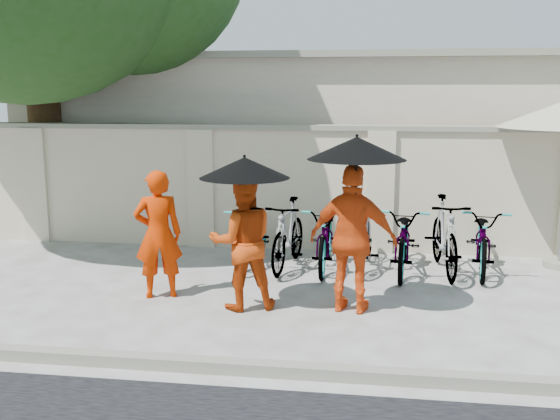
# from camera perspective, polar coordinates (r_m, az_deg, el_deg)

# --- Properties ---
(ground) EXTENTS (80.00, 80.00, 0.00)m
(ground) POSITION_cam_1_polar(r_m,az_deg,el_deg) (7.77, -5.78, -8.98)
(ground) COLOR #ADADAB
(kerb) EXTENTS (40.00, 0.16, 0.12)m
(kerb) POSITION_cam_1_polar(r_m,az_deg,el_deg) (6.23, -9.61, -13.63)
(kerb) COLOR gray
(kerb) RESTS_ON ground
(compound_wall) EXTENTS (20.00, 0.30, 2.00)m
(compound_wall) POSITION_cam_1_polar(r_m,az_deg,el_deg) (10.45, 3.64, 1.84)
(compound_wall) COLOR beige
(compound_wall) RESTS_ON ground
(building_behind) EXTENTS (14.00, 6.00, 3.20)m
(building_behind) POSITION_cam_1_polar(r_m,az_deg,el_deg) (14.13, 8.94, 6.51)
(building_behind) COLOR beige
(building_behind) RESTS_ON ground
(monk_left) EXTENTS (0.71, 0.59, 1.65)m
(monk_left) POSITION_cam_1_polar(r_m,az_deg,el_deg) (8.11, -11.08, -2.19)
(monk_left) COLOR #C72900
(monk_left) RESTS_ON ground
(monk_center) EXTENTS (0.97, 0.86, 1.67)m
(monk_center) POSITION_cam_1_polar(r_m,az_deg,el_deg) (7.55, -3.44, -2.91)
(monk_center) COLOR #B6370A
(monk_center) RESTS_ON ground
(parasol_center) EXTENTS (1.07, 1.07, 0.92)m
(parasol_center) POSITION_cam_1_polar(r_m,az_deg,el_deg) (7.30, -3.26, 3.89)
(parasol_center) COLOR black
(parasol_center) RESTS_ON ground
(monk_right) EXTENTS (1.11, 0.64, 1.79)m
(monk_right) POSITION_cam_1_polar(r_m,az_deg,el_deg) (7.45, 6.69, -2.68)
(monk_right) COLOR #D64310
(monk_right) RESTS_ON ground
(parasol_right) EXTENTS (1.14, 1.14, 1.10)m
(parasol_right) POSITION_cam_1_polar(r_m,az_deg,el_deg) (7.20, 7.03, 5.63)
(parasol_right) COLOR black
(parasol_right) RESTS_ON ground
(bike_0) EXTENTS (0.73, 1.78, 0.91)m
(bike_0) POSITION_cam_1_polar(r_m,az_deg,el_deg) (9.55, -2.54, -2.32)
(bike_0) COLOR #999999
(bike_0) RESTS_ON ground
(bike_1) EXTENTS (0.72, 1.79, 1.04)m
(bike_1) POSITION_cam_1_polar(r_m,az_deg,el_deg) (9.32, 0.76, -2.23)
(bike_1) COLOR #999999
(bike_1) RESTS_ON ground
(bike_2) EXTENTS (0.66, 1.86, 0.97)m
(bike_2) POSITION_cam_1_polar(r_m,az_deg,el_deg) (9.32, 4.29, -2.47)
(bike_2) COLOR #999999
(bike_2) RESTS_ON ground
(bike_3) EXTENTS (0.58, 1.64, 0.96)m
(bike_3) POSITION_cam_1_polar(r_m,az_deg,el_deg) (9.41, 7.81, -2.46)
(bike_3) COLOR #999999
(bike_3) RESTS_ON ground
(bike_4) EXTENTS (0.85, 1.99, 1.02)m
(bike_4) POSITION_cam_1_polar(r_m,az_deg,el_deg) (9.28, 11.34, -2.58)
(bike_4) COLOR #999999
(bike_4) RESTS_ON ground
(bike_5) EXTENTS (0.64, 1.89, 1.12)m
(bike_5) POSITION_cam_1_polar(r_m,az_deg,el_deg) (9.38, 14.81, -2.27)
(bike_5) COLOR #999999
(bike_5) RESTS_ON ground
(bike_6) EXTENTS (0.91, 1.96, 0.99)m
(bike_6) POSITION_cam_1_polar(r_m,az_deg,el_deg) (9.60, 18.10, -2.53)
(bike_6) COLOR #999999
(bike_6) RESTS_ON ground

